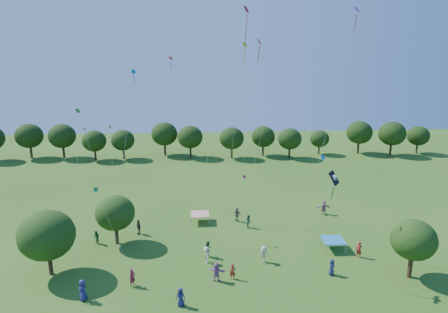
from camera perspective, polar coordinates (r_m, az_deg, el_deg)
near_tree_west at (r=40.37m, az=-24.00°, el=-10.23°), size 5.09×5.09×6.27m
near_tree_north at (r=44.32m, az=-15.30°, el=-7.78°), size 4.17×4.17×5.44m
near_tree_east at (r=40.45m, az=25.46°, el=-10.72°), size 4.06×4.06×5.58m
treeline at (r=77.75m, az=-3.38°, el=2.87°), size 88.01×8.77×6.77m
tent_red_stripe at (r=48.98m, az=-3.46°, el=-8.22°), size 2.20×2.20×1.10m
tent_blue at (r=44.15m, az=15.34°, el=-11.45°), size 2.20×2.20×1.10m
crowd_person_0 at (r=34.60m, az=-6.21°, el=-19.35°), size 0.88×0.63×1.61m
crowd_person_1 at (r=37.82m, az=1.23°, el=-16.10°), size 0.64×0.50×1.52m
crowd_person_2 at (r=41.34m, az=-2.25°, el=-13.06°), size 0.93×0.93×1.73m
crowd_person_3 at (r=40.29m, az=-2.52°, el=-13.87°), size 0.66×1.18×1.71m
crowd_person_4 at (r=46.97m, az=-12.11°, el=-9.81°), size 0.92×1.12×1.75m
crowd_person_5 at (r=52.76m, az=14.07°, el=-7.08°), size 1.69×0.65×1.80m
crowd_person_6 at (r=36.92m, az=-19.53°, el=-17.56°), size 0.71×1.01×1.87m
crowd_person_7 at (r=37.70m, az=-12.97°, el=-16.50°), size 0.71×0.73×1.66m
crowd_person_8 at (r=47.69m, az=3.57°, el=-9.21°), size 0.49×0.81×1.57m
crowd_person_9 at (r=40.57m, az=5.71°, el=-13.72°), size 1.17×0.64×1.71m
crowd_person_10 at (r=49.16m, az=1.90°, el=-8.30°), size 1.12×0.97×1.76m
crowd_person_11 at (r=37.49m, az=-1.09°, el=-16.14°), size 1.79×1.12×1.80m
crowd_person_12 at (r=39.69m, az=15.12°, el=-15.02°), size 0.43×0.77×1.56m
crowd_person_13 at (r=43.45m, az=18.74°, el=-12.48°), size 0.71×0.73×1.67m
crowd_person_14 at (r=45.90m, az=-17.77°, el=-10.98°), size 0.81×0.83×1.52m
pirate_kite at (r=35.75m, az=15.38°, el=-3.11°), size 4.34×1.42×8.82m
red_high_kite at (r=40.89m, az=1.57°, el=14.05°), size 6.93×5.54×23.21m
small_kite_0 at (r=47.80m, az=2.88°, el=-3.56°), size 0.61×1.55×4.53m
small_kite_1 at (r=48.52m, az=-5.07°, el=8.02°), size 8.22×6.01×18.26m
small_kite_2 at (r=38.42m, az=2.03°, el=8.16°), size 2.61×0.93×19.70m
small_kite_3 at (r=37.85m, az=-20.23°, el=0.08°), size 0.81×3.53×13.92m
small_kite_4 at (r=45.71m, az=-13.38°, el=6.56°), size 2.54×5.02×16.91m
small_kite_5 at (r=35.28m, az=16.13°, el=10.30°), size 3.48×2.71×22.29m
small_kite_6 at (r=47.10m, az=-18.31°, el=-0.04°), size 3.53×4.87×10.48m
small_kite_7 at (r=44.72m, az=13.75°, el=-1.75°), size 1.38×4.69×8.17m
small_kite_8 at (r=31.00m, az=3.72°, el=5.61°), size 2.23×0.90×19.75m
small_kite_9 at (r=49.19m, az=-15.78°, el=0.79°), size 1.68×8.07×10.18m
small_kite_10 at (r=46.90m, az=6.10°, el=5.78°), size 4.52×2.65×16.24m
small_kite_11 at (r=36.02m, az=-16.71°, el=-7.34°), size 2.66×0.41×7.72m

